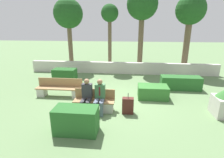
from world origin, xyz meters
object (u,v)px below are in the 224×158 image
Objects in this scene: suitcase at (128,106)px; tree_rightmost at (190,13)px; tree_center_left at (110,17)px; tree_center_right at (142,6)px; bench_front at (94,103)px; person_seated_man at (100,95)px; bench_left_side at (59,89)px; person_seated_woman at (86,94)px; tree_leftmost at (68,15)px.

suitcase is 8.49m from tree_rightmost.
tree_center_right reaches higher than tree_center_left.
bench_front is at bearing -88.72° from tree_center_left.
person_seated_man is at bearing -28.45° from bench_front.
tree_center_left is (1.79, 5.48, 3.47)m from bench_left_side.
person_seated_woman is at bearing -152.21° from bench_front.
tree_leftmost is (-1.17, 5.37, 3.62)m from bench_left_side.
bench_front is 0.31× the size of tree_rightmost.
suitcase is at bearing -120.52° from tree_rightmost.
suitcase is at bearing 0.94° from person_seated_man.
tree_rightmost is at bearing 31.69° from bench_left_side.
tree_leftmost is (-3.36, 6.77, 3.24)m from person_seated_man.
person_seated_woman is at bearing -108.89° from tree_center_right.
person_seated_man reaches higher than bench_front.
tree_rightmost is at bearing -1.25° from tree_leftmost.
tree_center_left is (-0.15, 6.75, 3.49)m from bench_front.
bench_front is at bearing -37.57° from bench_left_side.
suitcase is 8.02m from tree_center_right.
tree_center_right is (4.02, 5.43, 4.14)m from bench_left_side.
suitcase is (1.33, -0.12, 0.01)m from bench_front.
person_seated_woman is 9.18m from tree_rightmost.
tree_leftmost is (-3.11, 6.64, 3.64)m from bench_front.
tree_center_right reaches higher than bench_left_side.
person_seated_man is 7.56m from tree_center_left.
bench_front is at bearing -64.90° from tree_leftmost.
tree_center_right is (1.83, 6.84, 3.76)m from person_seated_man.
bench_front is 0.34× the size of tree_center_left.
tree_rightmost reaches higher than tree_leftmost.
bench_left_side is 7.93m from tree_center_right.
bench_left_side is 2.63m from person_seated_man.
tree_center_right is (0.75, 6.82, 4.16)m from suitcase.
bench_front is 8.16m from tree_center_right.
bench_front is 8.19m from tree_leftmost.
tree_rightmost reaches higher than bench_front.
tree_center_left reaches higher than person_seated_man.
tree_center_right is at bearing 175.45° from tree_rightmost.
bench_front is 1.94× the size of suitcase.
tree_center_right is at bearing 75.00° from person_seated_man.
bench_left_side is 0.38× the size of tree_center_right.
tree_rightmost reaches higher than bench_left_side.
tree_center_left is 2.33m from tree_center_right.
tree_rightmost reaches higher than person_seated_man.
suitcase is 0.18× the size of tree_center_left.
tree_center_left is at bearing 93.33° from person_seated_man.
tree_leftmost reaches higher than bench_left_side.
bench_front is 0.32× the size of tree_leftmost.
bench_front is 9.09m from tree_rightmost.
suitcase is at bearing -96.31° from tree_center_right.
tree_leftmost is at bearing 115.10° from bench_front.
tree_center_left is (2.96, 0.12, -0.16)m from tree_leftmost.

